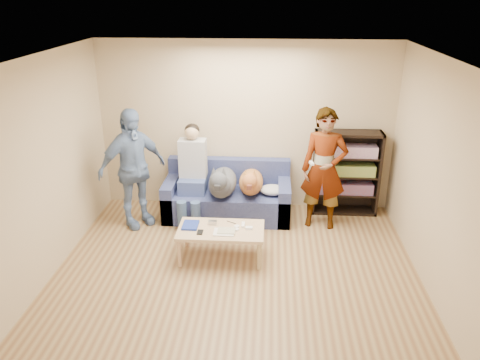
# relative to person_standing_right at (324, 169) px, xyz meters

# --- Properties ---
(ground) EXTENTS (5.00, 5.00, 0.00)m
(ground) POSITION_rel_person_standing_right_xyz_m (-1.16, -1.84, -0.88)
(ground) COLOR brown
(ground) RESTS_ON ground
(ceiling) EXTENTS (5.00, 5.00, 0.00)m
(ceiling) POSITION_rel_person_standing_right_xyz_m (-1.16, -1.84, 1.72)
(ceiling) COLOR white
(ceiling) RESTS_ON ground
(wall_back) EXTENTS (4.50, 0.00, 4.50)m
(wall_back) POSITION_rel_person_standing_right_xyz_m (-1.16, 0.66, 0.42)
(wall_back) COLOR tan
(wall_back) RESTS_ON ground
(wall_left) EXTENTS (0.00, 5.00, 5.00)m
(wall_left) POSITION_rel_person_standing_right_xyz_m (-3.41, -1.84, 0.42)
(wall_left) COLOR tan
(wall_left) RESTS_ON ground
(wall_right) EXTENTS (0.00, 5.00, 5.00)m
(wall_right) POSITION_rel_person_standing_right_xyz_m (1.09, -1.84, 0.42)
(wall_right) COLOR tan
(wall_right) RESTS_ON ground
(blanket) EXTENTS (0.38, 0.32, 0.13)m
(blanket) POSITION_rel_person_standing_right_xyz_m (-0.72, 0.12, -0.39)
(blanket) COLOR #A5A5AA
(blanket) RESTS_ON sofa
(person_standing_right) EXTENTS (0.70, 0.51, 1.77)m
(person_standing_right) POSITION_rel_person_standing_right_xyz_m (0.00, 0.00, 0.00)
(person_standing_right) COLOR gray
(person_standing_right) RESTS_ON ground
(person_standing_left) EXTENTS (1.04, 1.02, 1.76)m
(person_standing_left) POSITION_rel_person_standing_right_xyz_m (-2.73, -0.15, -0.00)
(person_standing_left) COLOR #778FBF
(person_standing_left) RESTS_ON ground
(held_controller) EXTENTS (0.06, 0.13, 0.03)m
(held_controller) POSITION_rel_person_standing_right_xyz_m (-0.20, -0.20, 0.16)
(held_controller) COLOR white
(held_controller) RESTS_ON person_standing_right
(notebook_blue) EXTENTS (0.20, 0.26, 0.03)m
(notebook_blue) POSITION_rel_person_standing_right_xyz_m (-1.78, -0.96, -0.45)
(notebook_blue) COLOR navy
(notebook_blue) RESTS_ON coffee_table
(papers) EXTENTS (0.26, 0.20, 0.02)m
(papers) POSITION_rel_person_standing_right_xyz_m (-1.33, -1.11, -0.46)
(papers) COLOR white
(papers) RESTS_ON coffee_table
(magazine) EXTENTS (0.22, 0.17, 0.01)m
(magazine) POSITION_rel_person_standing_right_xyz_m (-1.30, -1.09, -0.44)
(magazine) COLOR #B6B392
(magazine) RESTS_ON coffee_table
(camera_silver) EXTENTS (0.11, 0.06, 0.05)m
(camera_silver) POSITION_rel_person_standing_right_xyz_m (-1.50, -0.89, -0.44)
(camera_silver) COLOR #AEAFB3
(camera_silver) RESTS_ON coffee_table
(controller_a) EXTENTS (0.04, 0.13, 0.03)m
(controller_a) POSITION_rel_person_standing_right_xyz_m (-1.10, -0.91, -0.45)
(controller_a) COLOR white
(controller_a) RESTS_ON coffee_table
(controller_b) EXTENTS (0.09, 0.06, 0.03)m
(controller_b) POSITION_rel_person_standing_right_xyz_m (-1.02, -0.99, -0.45)
(controller_b) COLOR white
(controller_b) RESTS_ON coffee_table
(headphone_cup_a) EXTENTS (0.07, 0.07, 0.02)m
(headphone_cup_a) POSITION_rel_person_standing_right_xyz_m (-1.18, -1.03, -0.45)
(headphone_cup_a) COLOR white
(headphone_cup_a) RESTS_ON coffee_table
(headphone_cup_b) EXTENTS (0.07, 0.07, 0.02)m
(headphone_cup_b) POSITION_rel_person_standing_right_xyz_m (-1.18, -0.95, -0.45)
(headphone_cup_b) COLOR white
(headphone_cup_b) RESTS_ON coffee_table
(pen_orange) EXTENTS (0.13, 0.06, 0.01)m
(pen_orange) POSITION_rel_person_standing_right_xyz_m (-1.40, -1.17, -0.46)
(pen_orange) COLOR orange
(pen_orange) RESTS_ON coffee_table
(pen_black) EXTENTS (0.13, 0.08, 0.01)m
(pen_black) POSITION_rel_person_standing_right_xyz_m (-1.26, -0.83, -0.46)
(pen_black) COLOR black
(pen_black) RESTS_ON coffee_table
(wallet) EXTENTS (0.07, 0.12, 0.02)m
(wallet) POSITION_rel_person_standing_right_xyz_m (-1.63, -1.13, -0.46)
(wallet) COLOR black
(wallet) RESTS_ON coffee_table
(sofa) EXTENTS (1.90, 0.85, 0.82)m
(sofa) POSITION_rel_person_standing_right_xyz_m (-1.41, 0.26, -0.60)
(sofa) COLOR #515B93
(sofa) RESTS_ON ground
(person_seated) EXTENTS (0.40, 0.73, 1.47)m
(person_seated) POSITION_rel_person_standing_right_xyz_m (-1.92, 0.13, -0.11)
(person_seated) COLOR #445196
(person_seated) RESTS_ON sofa
(dog_gray) EXTENTS (0.41, 1.25, 0.60)m
(dog_gray) POSITION_rel_person_standing_right_xyz_m (-1.47, 0.00, -0.25)
(dog_gray) COLOR #474A50
(dog_gray) RESTS_ON sofa
(dog_tan) EXTENTS (0.36, 1.14, 0.52)m
(dog_tan) POSITION_rel_person_standing_right_xyz_m (-1.05, 0.11, -0.27)
(dog_tan) COLOR #B68137
(dog_tan) RESTS_ON sofa
(coffee_table) EXTENTS (1.10, 0.60, 0.42)m
(coffee_table) POSITION_rel_person_standing_right_xyz_m (-1.38, -1.01, -0.51)
(coffee_table) COLOR #DAB286
(coffee_table) RESTS_ON ground
(bookshelf) EXTENTS (1.00, 0.34, 1.30)m
(bookshelf) POSITION_rel_person_standing_right_xyz_m (0.39, 0.49, -0.20)
(bookshelf) COLOR black
(bookshelf) RESTS_ON ground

